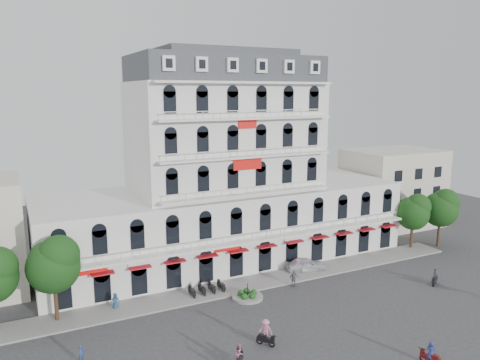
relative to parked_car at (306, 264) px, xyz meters
name	(u,v)px	position (x,y,z in m)	size (l,w,h in m)	color
ground	(305,317)	(-6.59, -9.50, -0.81)	(120.00, 120.00, 0.00)	#38383A
sidewalk	(259,282)	(-6.59, -0.50, -0.73)	(53.00, 4.00, 0.16)	gray
main_building	(225,181)	(-6.59, 8.50, 9.15)	(45.00, 15.00, 25.80)	silver
flank_building_east	(392,188)	(23.41, 10.50, 5.19)	(14.00, 10.00, 12.00)	beige
traffic_island	(248,296)	(-9.59, -3.50, -0.56)	(3.20, 3.20, 1.60)	gray
parked_scooter_row	(207,294)	(-12.94, -0.70, -0.81)	(4.40, 1.80, 1.10)	black
tree_west_inner	(54,263)	(-27.53, -0.02, 4.87)	(4.76, 4.76, 8.25)	#382314
tree_east_inner	(414,211)	(17.47, 0.48, 4.40)	(4.40, 4.37, 7.57)	#382314
tree_east_outer	(441,207)	(21.47, -0.52, 4.74)	(4.65, 4.65, 8.05)	#382314
parked_car	(306,264)	(0.00, 0.00, 0.00)	(1.92, 4.77, 1.63)	silver
rider_southwest	(240,355)	(-15.78, -14.12, 0.16)	(1.18, 1.43, 1.97)	black
rider_east	(431,353)	(-2.35, -20.39, 0.12)	(0.85, 1.63, 1.95)	maroon
rider_northeast	(435,277)	(10.37, -9.66, 0.10)	(1.54, 1.05, 1.93)	black
rider_center	(266,332)	(-12.45, -12.29, 0.45)	(1.30, 1.41, 2.36)	black
pedestrian_left	(115,301)	(-22.26, 0.00, 0.02)	(0.81, 0.53, 1.66)	navy
pedestrian_mid	(294,278)	(-3.76, -3.16, 0.12)	(1.10, 0.46, 1.87)	slate
pedestrian_right	(297,266)	(-1.22, 0.00, 0.04)	(1.11, 0.64, 1.71)	#CA6B87
pedestrian_far	(81,354)	(-26.59, -8.18, -0.03)	(0.57, 0.37, 1.57)	navy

